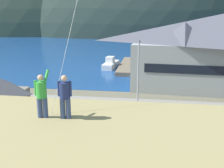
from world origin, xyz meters
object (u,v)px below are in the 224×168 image
(parked_car_back_row_left, at_px, (107,117))
(moored_boat_wharfside, at_px, (111,64))
(parked_car_front_row_end, at_px, (53,146))
(parked_car_corner_spot, at_px, (172,123))
(person_kite_flyer, at_px, (42,94))
(wharf_dock, at_px, (129,66))
(parking_light_pole, at_px, (138,72))
(parked_car_mid_row_near, at_px, (147,157))
(person_companion, at_px, (65,96))

(parked_car_back_row_left, bearing_deg, moored_boat_wharfside, 97.78)
(parked_car_front_row_end, relative_size, parked_car_corner_spot, 1.03)
(parked_car_back_row_left, height_order, person_kite_flyer, person_kite_flyer)
(wharf_dock, bearing_deg, parking_light_pole, -82.95)
(parked_car_mid_row_near, distance_m, parked_car_corner_spot, 6.23)
(parked_car_corner_spot, height_order, person_kite_flyer, person_kite_flyer)
(parked_car_front_row_end, relative_size, parking_light_pole, 0.59)
(wharf_dock, xyz_separation_m, person_kite_flyer, (0.01, -41.03, 6.81))
(person_kite_flyer, bearing_deg, parking_light_pole, 80.58)
(parked_car_mid_row_near, height_order, person_companion, person_companion)
(parked_car_front_row_end, height_order, person_companion, person_companion)
(parked_car_corner_spot, distance_m, person_companion, 14.85)
(parked_car_corner_spot, bearing_deg, wharf_dock, 102.04)
(moored_boat_wharfside, height_order, parked_car_corner_spot, moored_boat_wharfside)
(wharf_dock, relative_size, person_companion, 8.79)
(parked_car_corner_spot, relative_size, parking_light_pole, 0.57)
(moored_boat_wharfside, bearing_deg, person_companion, -84.01)
(wharf_dock, bearing_deg, parked_car_back_row_left, -89.16)
(parking_light_pole, distance_m, person_kite_flyer, 17.95)
(moored_boat_wharfside, distance_m, person_kite_flyer, 40.88)
(parked_car_front_row_end, distance_m, parked_car_mid_row_near, 6.60)
(moored_boat_wharfside, xyz_separation_m, parked_car_front_row_end, (0.82, -33.09, 0.34))
(parked_car_back_row_left, xyz_separation_m, parking_light_pole, (2.51, 4.22, 3.27))
(wharf_dock, distance_m, parked_car_mid_row_near, 34.64)
(parked_car_front_row_end, height_order, person_kite_flyer, person_kite_flyer)
(moored_boat_wharfside, height_order, parked_car_back_row_left, moored_boat_wharfside)
(parked_car_front_row_end, distance_m, person_companion, 9.96)
(person_companion, bearing_deg, parking_light_pole, 83.56)
(parked_car_corner_spot, xyz_separation_m, parking_light_pole, (-3.16, 4.92, 3.27))
(parked_car_front_row_end, bearing_deg, person_kite_flyer, -70.92)
(person_companion, bearing_deg, moored_boat_wharfside, 95.99)
(moored_boat_wharfside, distance_m, parked_car_front_row_end, 33.10)
(moored_boat_wharfside, relative_size, parked_car_corner_spot, 1.44)
(person_kite_flyer, bearing_deg, parked_car_front_row_end, 109.08)
(parked_car_mid_row_near, distance_m, parking_light_pole, 11.39)
(wharf_dock, height_order, parked_car_front_row_end, parked_car_front_row_end)
(parked_car_back_row_left, distance_m, parked_car_corner_spot, 5.71)
(moored_boat_wharfside, xyz_separation_m, person_kite_flyer, (3.29, -40.24, 6.44))
(person_companion, bearing_deg, parked_car_mid_row_near, 64.34)
(parked_car_corner_spot, xyz_separation_m, person_kite_flyer, (-6.06, -12.56, 6.09))
(moored_boat_wharfside, bearing_deg, parked_car_mid_row_near, -77.58)
(parked_car_back_row_left, height_order, parking_light_pole, parking_light_pole)
(parked_car_back_row_left, bearing_deg, parked_car_front_row_end, -115.12)
(parked_car_back_row_left, height_order, parked_car_mid_row_near, same)
(parked_car_front_row_end, xyz_separation_m, parking_light_pole, (5.37, 10.34, 3.27))
(moored_boat_wharfside, xyz_separation_m, parked_car_back_row_left, (3.68, -26.97, 0.34))
(moored_boat_wharfside, bearing_deg, parked_car_corner_spot, -71.33)
(parking_light_pole, bearing_deg, parked_car_mid_row_near, -83.65)
(parking_light_pole, relative_size, person_kite_flyer, 3.97)
(parked_car_front_row_end, bearing_deg, parking_light_pole, 62.53)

